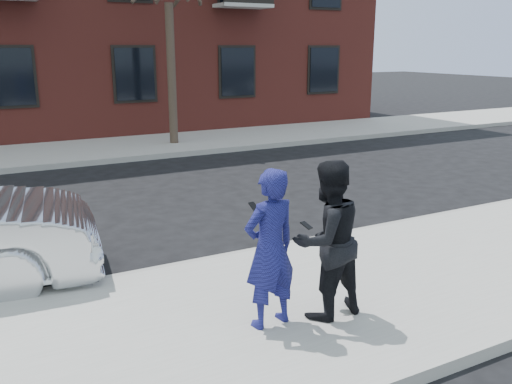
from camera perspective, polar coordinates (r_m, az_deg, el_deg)
ground at (r=6.14m, az=-14.00°, el=-15.52°), size 100.00×100.00×0.00m
near_sidewalk at (r=5.89m, az=-13.42°, el=-16.04°), size 50.00×3.50×0.15m
near_curb at (r=7.47m, az=-17.01°, el=-9.37°), size 50.00×0.10×0.15m
far_sidewalk at (r=16.75m, az=-23.57°, el=3.44°), size 50.00×3.50×0.15m
far_curb at (r=14.99m, az=-22.97°, el=2.27°), size 50.00×0.10×0.15m
man_hoodie at (r=5.73m, az=1.48°, el=-6.00°), size 0.68×0.53×1.74m
man_peacoat at (r=5.98m, az=7.50°, el=-5.04°), size 0.91×0.74×1.78m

